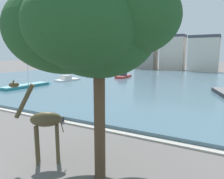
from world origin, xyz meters
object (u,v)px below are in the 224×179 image
Objects in this scene: sailboat_teal at (30,86)px; giraffe_statue at (43,121)px; mooring_bollard at (63,120)px; sailboat_red at (124,76)px; sailboat_white at (69,80)px; shade_tree at (91,30)px.

giraffe_statue is at bearing -38.50° from sailboat_teal.
mooring_bollard is at bearing 123.85° from giraffe_statue.
sailboat_red is at bearing 106.08° from mooring_bollard.
sailboat_white is 0.72× the size of shade_tree.
shade_tree reaches higher than giraffe_statue.
giraffe_statue is 0.65× the size of sailboat_red.
giraffe_statue is 36.22m from sailboat_red.
sailboat_white is 11.93× the size of mooring_bollard.
sailboat_white is at bearing 127.90° from giraffe_statue.
sailboat_red is at bearing 68.85° from sailboat_teal.
sailboat_teal reaches higher than mooring_bollard.
shade_tree is at bearing -48.03° from sailboat_white.
sailboat_red reaches higher than mooring_bollard.
sailboat_white is (0.25, 9.05, 0.07)m from sailboat_teal.
shade_tree is at bearing -38.38° from mooring_bollard.
sailboat_red is 13.06× the size of mooring_bollard.
shade_tree is 9.94m from mooring_bollard.
sailboat_white is 24.65m from mooring_bollard.
sailboat_white is at bearing 131.97° from shade_tree.
shade_tree is (21.64, -24.06, 5.86)m from sailboat_white.
sailboat_white reaches higher than giraffe_statue.
giraffe_statue is at bearing -175.53° from shade_tree.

